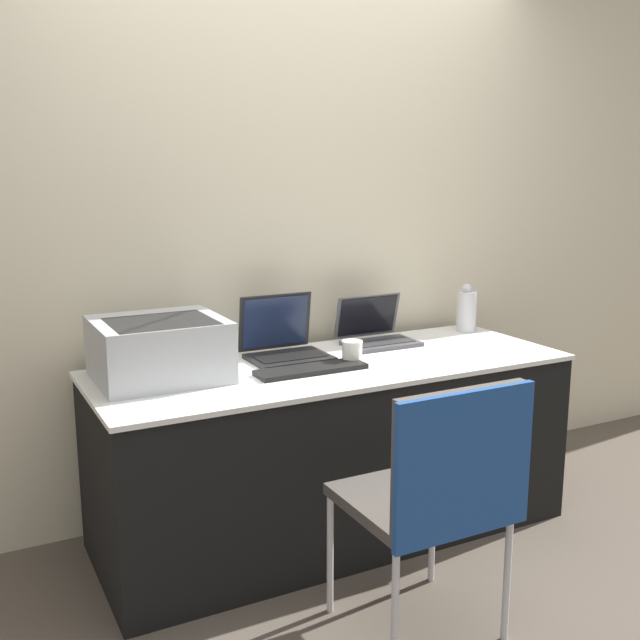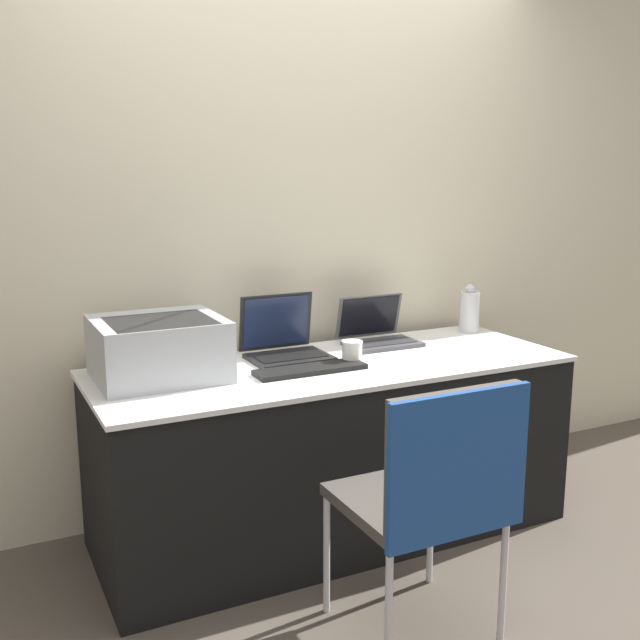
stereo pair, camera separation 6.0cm
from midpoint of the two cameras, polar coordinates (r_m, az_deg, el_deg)
ground_plane at (r=3.11m, az=4.73°, el=-18.39°), size 14.00×14.00×0.00m
wall_back at (r=3.44m, az=-2.13°, el=7.40°), size 8.00×0.05×2.60m
table at (r=3.23m, az=1.50°, el=-9.76°), size 1.99×0.74×0.75m
printer at (r=2.92m, az=-11.61°, el=-1.97°), size 0.48×0.43×0.23m
laptop_left at (r=3.19m, az=-2.18°, el=-1.85°), size 0.33×0.29×0.26m
laptop_right at (r=3.44m, az=4.92°, el=-1.03°), size 0.33×0.26×0.22m
external_keyboard at (r=2.98m, az=-0.16°, el=-3.79°), size 0.46×0.13×0.02m
coffee_cup at (r=3.10m, az=3.01°, el=-2.45°), size 0.09×0.09×0.09m
metal_pitcher at (r=3.75m, az=11.76°, el=0.73°), size 0.10×0.10×0.24m
chair at (r=2.44m, az=9.54°, el=-12.20°), size 0.50×0.47×0.90m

